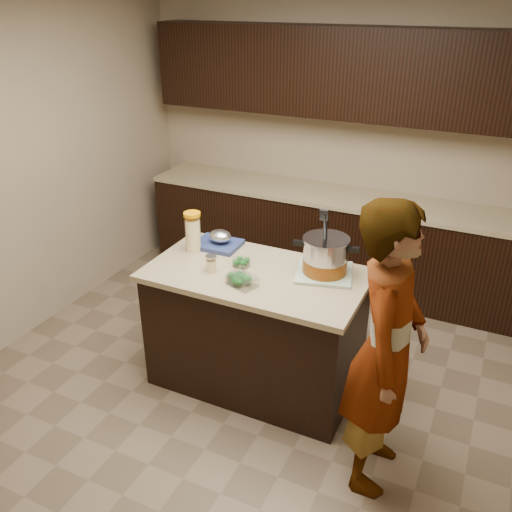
{
  "coord_description": "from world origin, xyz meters",
  "views": [
    {
      "loc": [
        1.37,
        -2.87,
        2.59
      ],
      "look_at": [
        0.0,
        0.0,
        1.02
      ],
      "focal_mm": 38.0,
      "sensor_mm": 36.0,
      "label": 1
    }
  ],
  "objects_px": {
    "person": "(386,351)",
    "lemonade_pitcher": "(193,233)",
    "island": "(256,328)",
    "stock_pot": "(325,258)"
  },
  "relations": [
    {
      "from": "person",
      "to": "lemonade_pitcher",
      "type": "bearing_deg",
      "value": 66.75
    },
    {
      "from": "island",
      "to": "lemonade_pitcher",
      "type": "bearing_deg",
      "value": 168.62
    },
    {
      "from": "island",
      "to": "stock_pot",
      "type": "distance_m",
      "value": 0.73
    },
    {
      "from": "stock_pot",
      "to": "person",
      "type": "height_order",
      "value": "person"
    },
    {
      "from": "island",
      "to": "person",
      "type": "relative_size",
      "value": 0.85
    },
    {
      "from": "person",
      "to": "stock_pot",
      "type": "bearing_deg",
      "value": 39.09
    },
    {
      "from": "island",
      "to": "lemonade_pitcher",
      "type": "height_order",
      "value": "lemonade_pitcher"
    },
    {
      "from": "island",
      "to": "stock_pot",
      "type": "height_order",
      "value": "stock_pot"
    },
    {
      "from": "island",
      "to": "stock_pot",
      "type": "xyz_separation_m",
      "value": [
        0.42,
        0.17,
        0.57
      ]
    },
    {
      "from": "island",
      "to": "person",
      "type": "height_order",
      "value": "person"
    }
  ]
}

